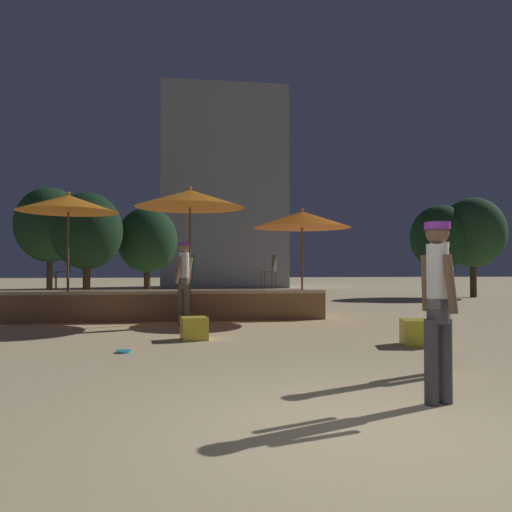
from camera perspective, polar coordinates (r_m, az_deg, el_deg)
The scene contains 21 objects.
ground_plane at distance 4.32m, azimuth 12.52°, elevation -18.92°, with size 120.00×120.00×0.00m, color #D1B784.
wooden_deck at distance 13.57m, azimuth -11.94°, elevation -5.40°, with size 8.81×2.66×0.74m.
patio_umbrella_0 at distance 12.66m, azimuth -20.65°, elevation 5.62°, with size 2.32×2.32×3.10m.
patio_umbrella_1 at distance 12.15m, azimuth -7.55°, elevation 6.49°, with size 2.62×2.62×3.25m.
patio_umbrella_2 at distance 12.73m, azimuth 5.28°, elevation 4.15°, with size 2.48×2.48×2.81m.
cube_seat_0 at distance 9.19m, azimuth -7.09°, elevation -8.20°, with size 0.52×0.52×0.41m.
cube_seat_1 at distance 8.90m, azimuth 17.99°, elevation -8.31°, with size 0.62×0.62×0.43m.
cube_seat_2 at distance 12.71m, azimuth -16.24°, elevation -6.08°, with size 0.54×0.54×0.48m.
person_1 at distance 5.12m, azimuth 20.07°, elevation -4.74°, with size 0.30×0.48×1.76m.
person_2 at distance 6.55m, azimuth 20.30°, elevation -4.81°, with size 0.47×0.28×1.63m.
person_3 at distance 11.18m, azimuth -8.24°, elevation -2.40°, with size 0.45×0.49×1.88m.
bistro_chair_0 at distance 13.96m, azimuth -20.90°, elevation -1.31°, with size 0.44×0.43×0.90m.
bistro_chair_1 at distance 13.77m, azimuth -7.87°, elevation -1.39°, with size 0.40×0.40×0.90m.
bistro_chair_2 at distance 13.25m, azimuth 1.79°, elevation -1.40°, with size 0.46×0.46×0.90m.
frisbee_disc at distance 8.05m, azimuth -14.88°, elevation -10.49°, with size 0.23×0.23×0.03m.
background_tree_0 at distance 20.30m, azimuth -18.76°, elevation 2.70°, with size 2.70×2.70×4.20m.
background_tree_1 at distance 21.78m, azimuth -12.31°, elevation 1.78°, with size 2.54×2.54×3.88m.
background_tree_2 at distance 23.84m, azimuth 23.54°, elevation 2.47°, with size 2.77×2.77×4.37m.
background_tree_3 at distance 23.36m, azimuth 20.32°, elevation 1.97°, with size 2.59×2.59×4.05m.
background_tree_4 at distance 26.55m, azimuth -22.48°, elevation 3.30°, with size 3.33×3.33×5.23m.
distant_building at distance 33.60m, azimuth -3.75°, elevation 7.53°, with size 8.01×4.73×12.93m.
Camera 1 is at (-1.42, -3.87, 1.31)m, focal length 35.00 mm.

